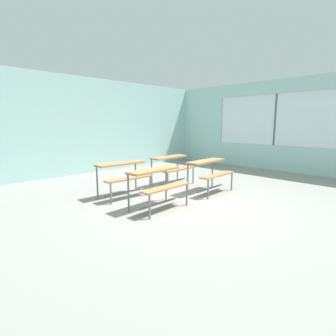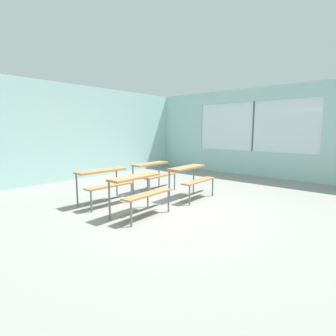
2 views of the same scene
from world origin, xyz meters
name	(u,v)px [view 1 (image 1 of 2)]	position (x,y,z in m)	size (l,w,h in m)	color
ground	(187,205)	(0.00, 0.00, -0.03)	(10.00, 9.00, 0.05)	gray
wall_back	(78,126)	(0.00, 4.50, 1.50)	(10.00, 0.12, 3.00)	#A8D1CC
wall_right	(294,128)	(5.00, -0.13, 1.45)	(0.12, 9.00, 3.00)	#A8D1CC
desk_bench_r0c0	(158,179)	(-0.58, 0.23, 0.56)	(1.13, 0.64, 0.74)	#A87547
desk_bench_r0c1	(210,168)	(1.06, 0.25, 0.56)	(1.13, 0.64, 0.74)	#A87547
desk_bench_r1c0	(123,171)	(-0.57, 1.35, 0.56)	(1.12, 0.63, 0.74)	#A87547
desk_bench_r1c1	(172,164)	(0.97, 1.37, 0.56)	(1.13, 0.64, 0.74)	#A87547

